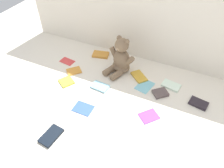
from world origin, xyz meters
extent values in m
plane|color=silver|center=(0.00, 0.00, 0.00)|extent=(3.20, 3.20, 0.00)
cube|color=silver|center=(0.00, 0.38, 0.37)|extent=(1.89, 0.03, 0.74)
ellipsoid|color=#7A6047|center=(-0.07, 0.17, 0.09)|extent=(0.16, 0.14, 0.17)
ellipsoid|color=#7A6047|center=(-0.07, 0.17, 0.03)|extent=(0.17, 0.15, 0.06)
sphere|color=#7A6047|center=(-0.07, 0.17, 0.21)|extent=(0.12, 0.12, 0.10)
ellipsoid|color=#997C5E|center=(-0.08, 0.13, 0.21)|extent=(0.05, 0.04, 0.03)
sphere|color=#7A6047|center=(-0.10, 0.19, 0.25)|extent=(0.05, 0.05, 0.04)
sphere|color=#7A6047|center=(-0.03, 0.16, 0.25)|extent=(0.05, 0.05, 0.04)
cylinder|color=#7A6047|center=(-0.14, 0.19, 0.12)|extent=(0.09, 0.06, 0.09)
cylinder|color=#7A6047|center=(0.00, 0.14, 0.12)|extent=(0.09, 0.06, 0.09)
cylinder|color=#7A6047|center=(-0.13, 0.09, 0.02)|extent=(0.07, 0.11, 0.04)
cylinder|color=#7A6047|center=(-0.07, 0.07, 0.02)|extent=(0.07, 0.11, 0.04)
cube|color=purple|center=(0.25, -0.17, 0.00)|extent=(0.14, 0.14, 0.01)
cube|color=orange|center=(-0.29, 0.26, 0.01)|extent=(0.14, 0.11, 0.02)
cube|color=#7EB8D0|center=(-0.13, -0.07, 0.01)|extent=(0.12, 0.08, 0.01)
cube|color=white|center=(0.31, 0.14, 0.01)|extent=(0.13, 0.09, 0.01)
cube|color=orange|center=(-0.38, 0.00, 0.01)|extent=(0.12, 0.13, 0.01)
cube|color=yellow|center=(-0.36, -0.12, 0.01)|extent=(0.12, 0.12, 0.01)
cube|color=black|center=(-0.19, -0.52, 0.01)|extent=(0.09, 0.14, 0.02)
cube|color=#261F26|center=(0.51, 0.05, 0.01)|extent=(0.12, 0.09, 0.02)
cube|color=gold|center=(0.08, 0.14, 0.01)|extent=(0.14, 0.14, 0.01)
cube|color=#3D61A8|center=(-0.13, -0.28, 0.00)|extent=(0.12, 0.09, 0.01)
cube|color=#D7393A|center=(-0.49, 0.08, 0.00)|extent=(0.12, 0.08, 0.01)
cube|color=#504241|center=(0.26, 0.04, 0.01)|extent=(0.12, 0.12, 0.02)
cube|color=#74BCCD|center=(0.15, 0.07, 0.00)|extent=(0.12, 0.14, 0.01)
camera|label=1|loc=(0.38, -0.97, 1.01)|focal=33.97mm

